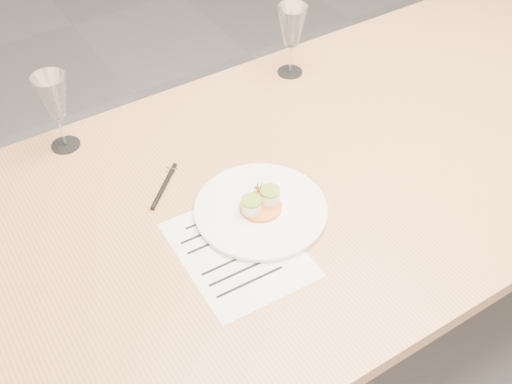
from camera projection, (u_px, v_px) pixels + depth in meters
ground at (325, 325)px, 2.14m from camera, size 7.00×7.00×0.00m
dining_table at (345, 176)px, 1.67m from camera, size 2.40×1.00×0.75m
dinner_plate at (261, 209)px, 1.47m from camera, size 0.31×0.31×0.08m
recipe_sheet at (238, 250)px, 1.39m from camera, size 0.26×0.32×0.00m
ballpoint_pen at (164, 186)px, 1.53m from camera, size 0.12×0.12×0.01m
wine_glass_1 at (53, 99)px, 1.54m from camera, size 0.08×0.08×0.21m
wine_glass_2 at (292, 28)px, 1.78m from camera, size 0.08×0.08×0.21m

